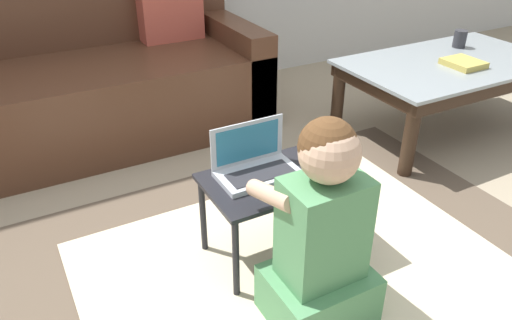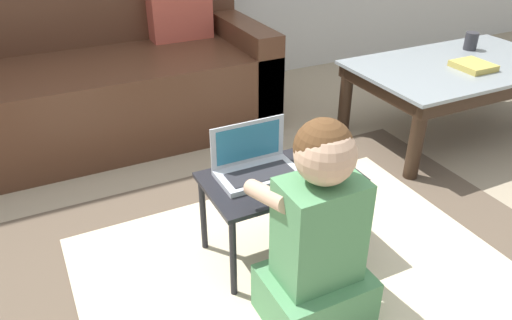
% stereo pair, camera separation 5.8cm
% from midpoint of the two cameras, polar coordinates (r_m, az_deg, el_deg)
% --- Properties ---
extents(ground_plane, '(16.00, 16.00, 0.00)m').
position_cam_midpoint_polar(ground_plane, '(1.99, -1.01, -10.80)').
color(ground_plane, gray).
extents(area_rug, '(2.14, 1.71, 0.01)m').
position_cam_midpoint_polar(area_rug, '(1.90, 6.02, -13.19)').
color(area_rug, brown).
rests_on(area_rug, ground_plane).
extents(couch, '(1.86, 0.84, 0.88)m').
position_cam_midpoint_polar(couch, '(2.92, -17.06, 8.61)').
color(couch, '#4C2D1E').
rests_on(couch, ground_plane).
extents(coffee_table, '(1.16, 0.68, 0.42)m').
position_cam_midpoint_polar(coffee_table, '(2.97, 22.65, 9.02)').
color(coffee_table, gray).
rests_on(coffee_table, ground_plane).
extents(laptop_desk, '(0.56, 0.33, 0.35)m').
position_cam_midpoint_polar(laptop_desk, '(1.83, 3.66, -3.01)').
color(laptop_desk, black).
rests_on(laptop_desk, ground_plane).
extents(laptop, '(0.29, 0.17, 0.18)m').
position_cam_midpoint_polar(laptop, '(1.80, 0.88, -0.73)').
color(laptop, '#B7BCC6').
rests_on(laptop, laptop_desk).
extents(computer_mouse, '(0.06, 0.10, 0.04)m').
position_cam_midpoint_polar(computer_mouse, '(1.87, 7.16, -0.19)').
color(computer_mouse, silver).
rests_on(computer_mouse, laptop_desk).
extents(person_seated, '(0.33, 0.37, 0.73)m').
position_cam_midpoint_polar(person_seated, '(1.56, 8.12, -8.86)').
color(person_seated, '#518E5B').
rests_on(person_seated, ground_plane).
extents(cup_on_table, '(0.07, 0.07, 0.10)m').
position_cam_midpoint_polar(cup_on_table, '(3.21, 23.85, 12.32)').
color(cup_on_table, '#2D2D33').
rests_on(cup_on_table, coffee_table).
extents(book_on_table, '(0.17, 0.19, 0.03)m').
position_cam_midpoint_polar(book_on_table, '(2.89, 24.11, 9.80)').
color(book_on_table, tan).
rests_on(book_on_table, coffee_table).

